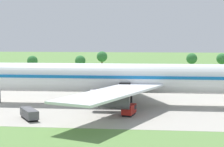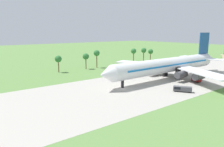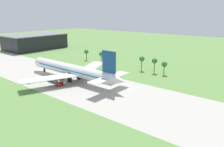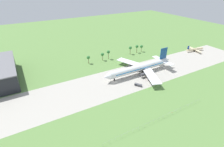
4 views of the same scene
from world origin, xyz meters
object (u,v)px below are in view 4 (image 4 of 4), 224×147
(jet_airliner, at_px, (140,68))
(no_stopping_sign, at_px, (172,113))
(regional_aircraft, at_px, (195,49))
(baggage_tug, at_px, (150,77))
(fuel_truck, at_px, (138,85))

(jet_airliner, xyz_separation_m, no_stopping_sign, (-17.54, -57.20, -5.05))
(regional_aircraft, relative_size, no_stopping_sign, 14.18)
(baggage_tug, distance_m, no_stopping_sign, 49.82)
(regional_aircraft, relative_size, fuel_truck, 3.70)
(baggage_tug, height_order, fuel_truck, baggage_tug)
(fuel_truck, bearing_deg, no_stopping_sign, -92.76)
(regional_aircraft, height_order, baggage_tug, regional_aircraft)
(regional_aircraft, distance_m, no_stopping_sign, 133.53)
(regional_aircraft, relative_size, baggage_tug, 5.35)
(jet_airliner, relative_size, no_stopping_sign, 45.92)
(fuel_truck, xyz_separation_m, no_stopping_sign, (-1.92, -39.77, -0.03))
(jet_airliner, distance_m, no_stopping_sign, 60.04)
(jet_airliner, height_order, no_stopping_sign, jet_airliner)
(jet_airliner, height_order, baggage_tug, jet_airliner)
(baggage_tug, bearing_deg, jet_airliner, 103.70)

